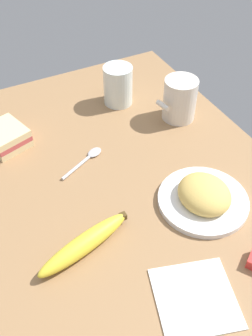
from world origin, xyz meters
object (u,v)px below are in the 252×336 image
(sandwich_main, at_px, (6,137))
(glass_of_milk, at_px, (118,87))
(coffee_mug_black, at_px, (180,99))
(banana, at_px, (84,244))
(paper_napkin, at_px, (195,298))
(spoon, at_px, (88,158))
(plate_of_food, at_px, (204,197))

(sandwich_main, xyz_separation_m, glass_of_milk, (0.04, -0.30, 0.02))
(coffee_mug_black, distance_m, banana, 0.44)
(sandwich_main, xyz_separation_m, paper_napkin, (-0.51, -0.17, -0.02))
(banana, bearing_deg, sandwich_main, 7.93)
(glass_of_milk, relative_size, spoon, 0.86)
(sandwich_main, distance_m, paper_napkin, 0.54)
(coffee_mug_black, distance_m, spoon, 0.27)
(plate_of_food, bearing_deg, coffee_mug_black, -22.28)
(plate_of_food, distance_m, glass_of_milk, 0.38)
(sandwich_main, bearing_deg, paper_napkin, -161.63)
(plate_of_food, relative_size, banana, 0.92)
(sandwich_main, bearing_deg, banana, -172.07)
(spoon, bearing_deg, coffee_mug_black, -81.05)
(coffee_mug_black, xyz_separation_m, paper_napkin, (-0.42, 0.23, -0.05))
(paper_napkin, bearing_deg, sandwich_main, 18.37)
(spoon, bearing_deg, glass_of_milk, -43.41)
(sandwich_main, bearing_deg, spoon, -131.89)
(coffee_mug_black, height_order, paper_napkin, coffee_mug_black)
(plate_of_food, distance_m, coffee_mug_black, 0.28)
(coffee_mug_black, xyz_separation_m, glass_of_milk, (0.12, 0.10, -0.01))
(banana, bearing_deg, spoon, -24.20)
(plate_of_food, relative_size, glass_of_milk, 1.78)
(paper_napkin, bearing_deg, glass_of_milk, -13.47)
(plate_of_food, bearing_deg, spoon, 35.07)
(coffee_mug_black, xyz_separation_m, spoon, (-0.04, 0.26, -0.05))
(banana, distance_m, paper_napkin, 0.21)
(glass_of_milk, xyz_separation_m, spoon, (-0.16, 0.16, -0.04))
(sandwich_main, relative_size, banana, 0.58)
(glass_of_milk, bearing_deg, coffee_mug_black, -140.21)
(coffee_mug_black, distance_m, glass_of_milk, 0.16)
(glass_of_milk, relative_size, paper_napkin, 0.78)
(coffee_mug_black, bearing_deg, sandwich_main, 77.64)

